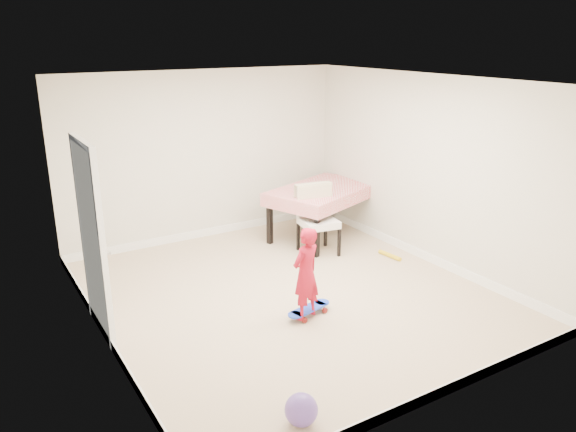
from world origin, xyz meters
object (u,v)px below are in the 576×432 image
skateboard (309,311)px  dining_chair (319,220)px  balloon (301,410)px  child (306,276)px  dining_table (322,212)px

skateboard → dining_chair: bearing=40.0°
dining_chair → balloon: (-2.29, -3.09, -0.37)m
skateboard → child: child is taller
dining_table → child: 2.78m
dining_table → balloon: 4.58m
dining_chair → child: (-1.27, -1.60, 0.03)m
dining_chair → balloon: dining_chair is taller
dining_table → child: bearing=-148.6°
child → balloon: bearing=37.7°
balloon → child: bearing=55.8°
dining_chair → skateboard: dining_chair is taller
child → balloon: size_ratio=3.82×
dining_chair → skateboard: bearing=-118.3°
dining_table → child: (-1.73, -2.17, 0.13)m
skateboard → child: size_ratio=0.57×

